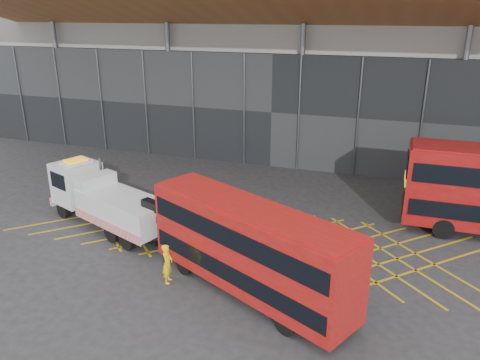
% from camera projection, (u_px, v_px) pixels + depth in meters
% --- Properties ---
extents(ground_plane, '(120.00, 120.00, 0.00)m').
position_uv_depth(ground_plane, '(178.00, 225.00, 25.00)').
color(ground_plane, '#2B2B2D').
extents(road_markings, '(24.76, 7.16, 0.01)m').
position_uv_depth(road_markings, '(249.00, 236.00, 23.78)').
color(road_markings, gold).
rests_on(road_markings, ground_plane).
extents(construction_building, '(55.00, 23.97, 18.00)m').
position_uv_depth(construction_building, '(295.00, 34.00, 37.70)').
color(construction_building, gray).
rests_on(construction_building, ground_plane).
extents(recovery_truck, '(9.19, 5.00, 3.28)m').
position_uv_depth(recovery_truck, '(105.00, 199.00, 24.39)').
color(recovery_truck, black).
rests_on(recovery_truck, ground_plane).
extents(bus_towed, '(9.36, 6.09, 3.82)m').
position_uv_depth(bus_towed, '(249.00, 246.00, 18.32)').
color(bus_towed, '#9E0F0C').
rests_on(bus_towed, ground_plane).
extents(worker, '(0.54, 0.71, 1.74)m').
position_uv_depth(worker, '(167.00, 264.00, 19.49)').
color(worker, yellow).
rests_on(worker, ground_plane).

